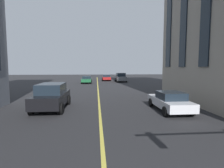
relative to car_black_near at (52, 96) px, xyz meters
The scene contains 6 objects.
lane_centre_line 4.59m from the car_black_near, 50.73° to the right, with size 80.00×0.16×0.01m.
car_black_near is the anchor object (origin of this frame).
car_red_parked_b 28.21m from the car_black_near, 11.36° to the right, with size 4.40×1.95×1.37m.
car_grey_parked_a 25.26m from the car_black_near, 19.35° to the right, with size 4.70×2.14×1.88m.
car_white_trailing 8.48m from the car_black_near, 98.84° to the right, with size 4.40×1.95×1.37m.
car_green_far 21.52m from the car_black_near, ahead, with size 4.40×1.95×1.37m.
Camera 1 is at (4.04, 0.21, 3.05)m, focal length 28.40 mm.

